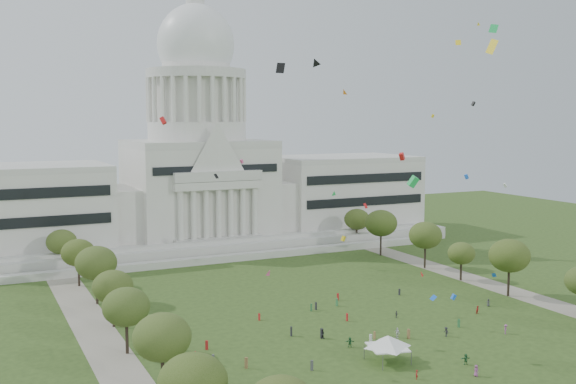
# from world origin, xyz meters

# --- Properties ---
(ground) EXTENTS (400.00, 400.00, 0.00)m
(ground) POSITION_xyz_m (0.00, 0.00, 0.00)
(ground) COLOR #30491B
(ground) RESTS_ON ground
(capitol) EXTENTS (160.00, 64.50, 91.30)m
(capitol) POSITION_xyz_m (0.00, 113.59, 22.30)
(capitol) COLOR beige
(capitol) RESTS_ON ground
(path_left) EXTENTS (8.00, 160.00, 0.04)m
(path_left) POSITION_xyz_m (-48.00, 30.00, 0.02)
(path_left) COLOR gray
(path_left) RESTS_ON ground
(path_right) EXTENTS (8.00, 160.00, 0.04)m
(path_right) POSITION_xyz_m (48.00, 30.00, 0.02)
(path_right) COLOR gray
(path_right) RESTS_ON ground
(row_tree_l_0) EXTENTS (8.85, 8.85, 12.59)m
(row_tree_l_0) POSITION_xyz_m (-45.26, -21.68, 8.95)
(row_tree_l_0) COLOR black
(row_tree_l_0) RESTS_ON ground
(row_tree_l_1) EXTENTS (8.86, 8.86, 12.59)m
(row_tree_l_1) POSITION_xyz_m (-44.07, -2.96, 8.95)
(row_tree_l_1) COLOR black
(row_tree_l_1) RESTS_ON ground
(row_tree_l_2) EXTENTS (8.42, 8.42, 11.97)m
(row_tree_l_2) POSITION_xyz_m (-45.04, 17.30, 8.51)
(row_tree_l_2) COLOR black
(row_tree_l_2) RESTS_ON ground
(row_tree_r_2) EXTENTS (9.55, 9.55, 13.58)m
(row_tree_r_2) POSITION_xyz_m (44.17, 17.44, 9.66)
(row_tree_r_2) COLOR black
(row_tree_r_2) RESTS_ON ground
(row_tree_l_3) EXTENTS (8.12, 8.12, 11.55)m
(row_tree_l_3) POSITION_xyz_m (-44.09, 33.92, 8.21)
(row_tree_l_3) COLOR black
(row_tree_l_3) RESTS_ON ground
(row_tree_r_3) EXTENTS (7.01, 7.01, 9.98)m
(row_tree_r_3) POSITION_xyz_m (44.40, 34.48, 7.08)
(row_tree_r_3) COLOR black
(row_tree_r_3) RESTS_ON ground
(row_tree_l_4) EXTENTS (9.29, 9.29, 13.21)m
(row_tree_l_4) POSITION_xyz_m (-44.08, 52.42, 9.39)
(row_tree_l_4) COLOR black
(row_tree_l_4) RESTS_ON ground
(row_tree_r_4) EXTENTS (9.19, 9.19, 13.06)m
(row_tree_r_4) POSITION_xyz_m (44.76, 50.04, 9.29)
(row_tree_r_4) COLOR black
(row_tree_r_4) RESTS_ON ground
(row_tree_l_5) EXTENTS (8.33, 8.33, 11.85)m
(row_tree_l_5) POSITION_xyz_m (-45.22, 71.01, 8.42)
(row_tree_l_5) COLOR black
(row_tree_l_5) RESTS_ON ground
(row_tree_r_5) EXTENTS (9.82, 9.82, 13.96)m
(row_tree_r_5) POSITION_xyz_m (43.49, 70.19, 9.93)
(row_tree_r_5) COLOR black
(row_tree_r_5) RESTS_ON ground
(row_tree_l_6) EXTENTS (8.19, 8.19, 11.64)m
(row_tree_l_6) POSITION_xyz_m (-46.87, 89.14, 8.27)
(row_tree_l_6) COLOR black
(row_tree_l_6) RESTS_ON ground
(row_tree_r_6) EXTENTS (8.42, 8.42, 11.97)m
(row_tree_r_6) POSITION_xyz_m (45.96, 88.13, 8.51)
(row_tree_r_6) COLOR black
(row_tree_r_6) RESTS_ON ground
(event_tent) EXTENTS (10.43, 10.43, 4.83)m
(event_tent) POSITION_xyz_m (-5.81, -6.32, 3.74)
(event_tent) COLOR #4C4C4C
(event_tent) RESTS_ON ground
(person_0) EXTENTS (0.98, 0.93, 1.68)m
(person_0) POSITION_xyz_m (33.92, 12.76, 0.84)
(person_0) COLOR #4C4C51
(person_0) RESTS_ON ground
(person_2) EXTENTS (0.95, 0.72, 1.75)m
(person_2) POSITION_xyz_m (27.88, 9.34, 0.88)
(person_2) COLOR #B21E1E
(person_2) RESTS_ON ground
(person_3) EXTENTS (0.65, 1.21, 1.85)m
(person_3) POSITION_xyz_m (12.04, 0.23, 0.93)
(person_3) COLOR #26262B
(person_3) RESTS_ON ground
(person_4) EXTENTS (0.95, 1.31, 2.00)m
(person_4) POSITION_xyz_m (3.12, 3.61, 1.00)
(person_4) COLOR silver
(person_4) RESTS_ON ground
(person_5) EXTENTS (1.84, 1.35, 1.85)m
(person_5) POSITION_xyz_m (-7.64, 3.06, 0.93)
(person_5) COLOR #33723F
(person_5) RESTS_ON ground
(person_6) EXTENTS (0.61, 0.93, 1.90)m
(person_6) POSITION_xyz_m (3.53, -17.86, 0.95)
(person_6) COLOR #994C8C
(person_6) RESTS_ON ground
(person_7) EXTENTS (0.68, 0.71, 1.57)m
(person_7) POSITION_xyz_m (-5.93, -14.75, 0.79)
(person_7) COLOR #B21E1E
(person_7) RESTS_ON ground
(person_8) EXTENTS (1.05, 0.99, 1.84)m
(person_8) POSITION_xyz_m (-9.91, 9.44, 0.92)
(person_8) COLOR #26262B
(person_8) RESTS_ON ground
(person_9) EXTENTS (1.33, 1.20, 1.85)m
(person_9) POSITION_xyz_m (23.47, -3.54, 0.93)
(person_9) COLOR #994C8C
(person_9) RESTS_ON ground
(person_10) EXTENTS (0.56, 0.93, 1.52)m
(person_10) POSITION_xyz_m (10.43, 14.33, 0.76)
(person_10) COLOR #4C4C51
(person_10) RESTS_ON ground
(person_11) EXTENTS (1.87, 1.07, 1.89)m
(person_11) POSITION_xyz_m (5.53, -13.03, 0.95)
(person_11) COLOR #33723F
(person_11) RESTS_ON ground
(distant_crowd) EXTENTS (64.05, 36.18, 1.91)m
(distant_crowd) POSITION_xyz_m (-12.87, 13.15, 0.85)
(distant_crowd) COLOR #4C4C51
(distant_crowd) RESTS_ON ground
(kite_swarm) EXTENTS (96.62, 98.51, 63.88)m
(kite_swarm) POSITION_xyz_m (2.26, 4.34, 30.05)
(kite_swarm) COLOR yellow
(kite_swarm) RESTS_ON ground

